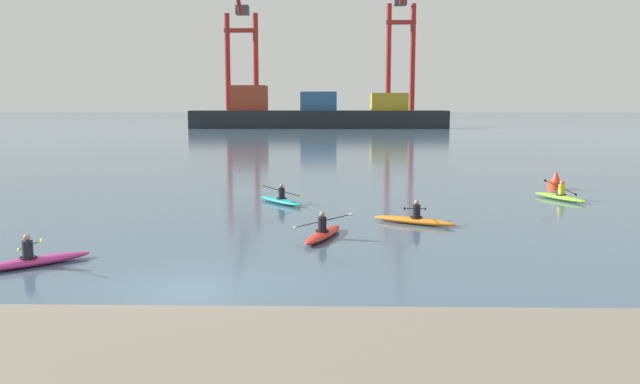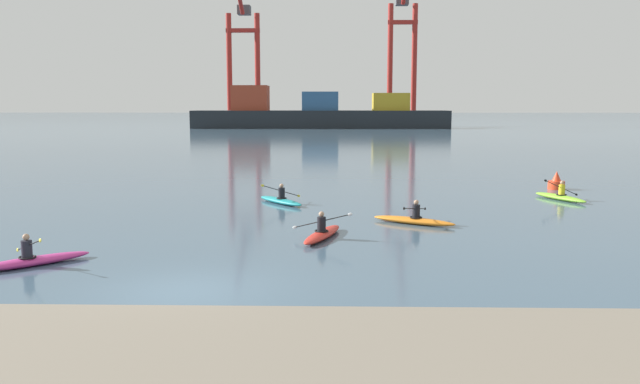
{
  "view_description": "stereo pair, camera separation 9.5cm",
  "coord_description": "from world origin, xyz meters",
  "px_view_note": "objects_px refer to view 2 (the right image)",
  "views": [
    {
      "loc": [
        3.58,
        -15.16,
        4.57
      ],
      "look_at": [
        2.99,
        14.17,
        0.6
      ],
      "focal_mm": 35.91,
      "sensor_mm": 36.0,
      "label": 1
    },
    {
      "loc": [
        3.68,
        -15.16,
        4.57
      ],
      "look_at": [
        2.99,
        14.17,
        0.6
      ],
      "focal_mm": 35.91,
      "sensor_mm": 36.0,
      "label": 2
    }
  ],
  "objects_px": {
    "kayak_lime": "(560,196)",
    "kayak_teal": "(281,200)",
    "gantry_crane_west": "(243,48)",
    "channel_buoy": "(556,183)",
    "kayak_red": "(322,233)",
    "kayak_magenta": "(31,260)",
    "gantry_crane_west_mid": "(403,44)",
    "container_barge": "(318,114)",
    "kayak_orange": "(414,220)"
  },
  "relations": [
    {
      "from": "gantry_crane_west",
      "to": "channel_buoy",
      "type": "xyz_separation_m",
      "value": [
        32.61,
        -107.94,
        -16.78
      ]
    },
    {
      "from": "gantry_crane_west",
      "to": "kayak_lime",
      "type": "relative_size",
      "value": 10.21
    },
    {
      "from": "gantry_crane_west_mid",
      "to": "kayak_magenta",
      "type": "xyz_separation_m",
      "value": [
        -23.68,
        -127.73,
        -18.0
      ]
    },
    {
      "from": "kayak_orange",
      "to": "gantry_crane_west",
      "type": "bearing_deg",
      "value": 101.2
    },
    {
      "from": "container_barge",
      "to": "gantry_crane_west_mid",
      "type": "height_order",
      "value": "gantry_crane_west_mid"
    },
    {
      "from": "kayak_red",
      "to": "kayak_magenta",
      "type": "bearing_deg",
      "value": -153.77
    },
    {
      "from": "kayak_lime",
      "to": "kayak_red",
      "type": "bearing_deg",
      "value": -140.78
    },
    {
      "from": "container_barge",
      "to": "kayak_orange",
      "type": "relative_size",
      "value": 15.97
    },
    {
      "from": "channel_buoy",
      "to": "kayak_orange",
      "type": "height_order",
      "value": "channel_buoy"
    },
    {
      "from": "container_barge",
      "to": "gantry_crane_west",
      "type": "distance_m",
      "value": 25.34
    },
    {
      "from": "gantry_crane_west_mid",
      "to": "kayak_magenta",
      "type": "distance_m",
      "value": 131.15
    },
    {
      "from": "kayak_orange",
      "to": "kayak_magenta",
      "type": "height_order",
      "value": "kayak_magenta"
    },
    {
      "from": "kayak_red",
      "to": "kayak_magenta",
      "type": "xyz_separation_m",
      "value": [
        -8.3,
        -4.09,
        0.0
      ]
    },
    {
      "from": "kayak_magenta",
      "to": "kayak_teal",
      "type": "relative_size",
      "value": 0.94
    },
    {
      "from": "gantry_crane_west",
      "to": "kayak_magenta",
      "type": "bearing_deg",
      "value": -84.68
    },
    {
      "from": "kayak_lime",
      "to": "gantry_crane_west_mid",
      "type": "bearing_deg",
      "value": 88.02
    },
    {
      "from": "kayak_red",
      "to": "kayak_orange",
      "type": "distance_m",
      "value": 4.47
    },
    {
      "from": "container_barge",
      "to": "kayak_lime",
      "type": "relative_size",
      "value": 15.4
    },
    {
      "from": "kayak_red",
      "to": "kayak_lime",
      "type": "xyz_separation_m",
      "value": [
        11.43,
        9.33,
        0.0
      ]
    },
    {
      "from": "gantry_crane_west_mid",
      "to": "kayak_lime",
      "type": "relative_size",
      "value": 11.47
    },
    {
      "from": "kayak_orange",
      "to": "channel_buoy",
      "type": "bearing_deg",
      "value": 49.45
    },
    {
      "from": "gantry_crane_west_mid",
      "to": "kayak_teal",
      "type": "height_order",
      "value": "gantry_crane_west_mid"
    },
    {
      "from": "kayak_lime",
      "to": "kayak_teal",
      "type": "height_order",
      "value": "kayak_lime"
    },
    {
      "from": "kayak_red",
      "to": "kayak_teal",
      "type": "height_order",
      "value": "kayak_teal"
    },
    {
      "from": "channel_buoy",
      "to": "kayak_orange",
      "type": "bearing_deg",
      "value": -130.55
    },
    {
      "from": "channel_buoy",
      "to": "kayak_teal",
      "type": "relative_size",
      "value": 0.33
    },
    {
      "from": "gantry_crane_west_mid",
      "to": "kayak_magenta",
      "type": "bearing_deg",
      "value": -100.5
    },
    {
      "from": "container_barge",
      "to": "kayak_orange",
      "type": "height_order",
      "value": "container_barge"
    },
    {
      "from": "container_barge",
      "to": "kayak_red",
      "type": "relative_size",
      "value": 15.13
    },
    {
      "from": "gantry_crane_west",
      "to": "kayak_orange",
      "type": "bearing_deg",
      "value": -78.8
    },
    {
      "from": "channel_buoy",
      "to": "kayak_teal",
      "type": "xyz_separation_m",
      "value": [
        -14.75,
        -5.59,
        -0.19
      ]
    },
    {
      "from": "gantry_crane_west_mid",
      "to": "kayak_teal",
      "type": "relative_size",
      "value": 12.61
    },
    {
      "from": "kayak_lime",
      "to": "kayak_teal",
      "type": "bearing_deg",
      "value": -173.7
    },
    {
      "from": "gantry_crane_west",
      "to": "gantry_crane_west_mid",
      "type": "xyz_separation_m",
      "value": [
        35.35,
        2.28,
        1.03
      ]
    },
    {
      "from": "container_barge",
      "to": "kayak_magenta",
      "type": "bearing_deg",
      "value": -92.67
    },
    {
      "from": "channel_buoy",
      "to": "kayak_orange",
      "type": "distance_m",
      "value": 14.03
    },
    {
      "from": "gantry_crane_west_mid",
      "to": "kayak_teal",
      "type": "bearing_deg",
      "value": -98.59
    },
    {
      "from": "kayak_red",
      "to": "kayak_orange",
      "type": "height_order",
      "value": "kayak_red"
    },
    {
      "from": "container_barge",
      "to": "gantry_crane_west_mid",
      "type": "bearing_deg",
      "value": 38.14
    },
    {
      "from": "gantry_crane_west_mid",
      "to": "gantry_crane_west",
      "type": "bearing_deg",
      "value": -176.31
    },
    {
      "from": "container_barge",
      "to": "gantry_crane_west",
      "type": "bearing_deg",
      "value": 144.36
    },
    {
      "from": "container_barge",
      "to": "gantry_crane_west_mid",
      "type": "xyz_separation_m",
      "value": [
        18.39,
        14.44,
        15.41
      ]
    },
    {
      "from": "gantry_crane_west",
      "to": "kayak_lime",
      "type": "distance_m",
      "value": 117.58
    },
    {
      "from": "gantry_crane_west",
      "to": "kayak_red",
      "type": "distance_m",
      "value": 124.17
    },
    {
      "from": "gantry_crane_west",
      "to": "kayak_red",
      "type": "bearing_deg",
      "value": -80.65
    },
    {
      "from": "container_barge",
      "to": "kayak_magenta",
      "type": "height_order",
      "value": "container_barge"
    },
    {
      "from": "kayak_magenta",
      "to": "kayak_teal",
      "type": "distance_m",
      "value": 13.44
    },
    {
      "from": "gantry_crane_west",
      "to": "channel_buoy",
      "type": "height_order",
      "value": "gantry_crane_west"
    },
    {
      "from": "kayak_red",
      "to": "kayak_lime",
      "type": "distance_m",
      "value": 14.76
    },
    {
      "from": "gantry_crane_west",
      "to": "kayak_red",
      "type": "xyz_separation_m",
      "value": [
        19.97,
        -121.37,
        -16.97
      ]
    }
  ]
}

